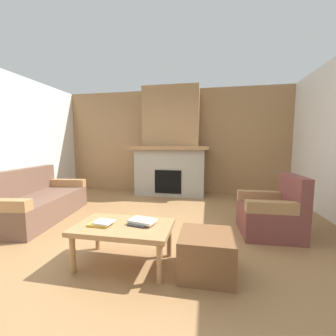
% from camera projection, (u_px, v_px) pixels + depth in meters
% --- Properties ---
extents(ground, '(9.00, 9.00, 0.00)m').
position_uv_depth(ground, '(138.00, 236.00, 2.94)').
color(ground, olive).
extents(wall_back_wood_panel, '(6.00, 0.12, 2.70)m').
position_uv_depth(wall_back_wood_panel, '(173.00, 142.00, 5.72)').
color(wall_back_wood_panel, '#997047').
rests_on(wall_back_wood_panel, ground).
extents(fireplace, '(1.90, 0.82, 2.70)m').
position_uv_depth(fireplace, '(171.00, 149.00, 5.38)').
color(fireplace, gray).
rests_on(fireplace, ground).
extents(couch, '(1.08, 1.90, 0.85)m').
position_uv_depth(couch, '(36.00, 202.00, 3.61)').
color(couch, brown).
rests_on(couch, ground).
extents(armchair, '(0.78, 0.78, 0.85)m').
position_uv_depth(armchair, '(272.00, 214.00, 2.99)').
color(armchair, brown).
rests_on(armchair, ground).
extents(coffee_table, '(1.00, 0.60, 0.43)m').
position_uv_depth(coffee_table, '(124.00, 230.00, 2.22)').
color(coffee_table, '#A87A4C').
rests_on(coffee_table, ground).
extents(ottoman, '(0.52, 0.52, 0.40)m').
position_uv_depth(ottoman, '(206.00, 254.00, 2.08)').
color(ottoman, brown).
rests_on(ottoman, ground).
extents(book_stack_near_edge, '(0.24, 0.18, 0.04)m').
position_uv_depth(book_stack_near_edge, '(102.00, 223.00, 2.21)').
color(book_stack_near_edge, gold).
rests_on(book_stack_near_edge, coffee_table).
extents(book_stack_center, '(0.30, 0.24, 0.05)m').
position_uv_depth(book_stack_center, '(142.00, 222.00, 2.23)').
color(book_stack_center, '#2D2D33').
rests_on(book_stack_center, coffee_table).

